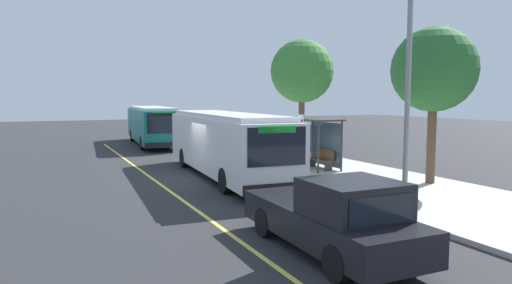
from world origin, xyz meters
The scene contains 12 objects.
ground_plane centered at (0.00, 0.00, 0.00)m, with size 120.00×120.00×0.00m, color #2B2B2D.
sidewalk_curb centered at (0.00, 6.00, 0.07)m, with size 44.00×6.40×0.15m, color #B7B2A8.
lane_stripe_center centered at (0.00, -2.20, 0.00)m, with size 36.00×0.14×0.01m, color #E0D64C.
transit_bus_main centered at (-0.01, 1.01, 1.62)m, with size 11.94×3.33×2.95m.
transit_bus_second centered at (-16.08, 1.16, 1.62)m, with size 11.88×3.51×2.95m.
pickup_truck centered at (10.89, -0.57, 0.86)m, with size 5.42×2.09×1.85m.
bus_shelter centered at (0.34, 5.72, 1.92)m, with size 2.90×1.60×2.48m.
waiting_bench centered at (0.69, 5.83, 0.63)m, with size 1.60×0.48×0.95m.
route_sign_post centered at (2.67, 3.45, 1.96)m, with size 0.44×0.08×2.80m.
street_tree_near_shelter centered at (-3.98, 7.47, 5.20)m, with size 3.74×3.74×6.94m.
street_tree_upstreet centered at (5.82, 7.76, 4.75)m, with size 3.41×3.41×6.34m.
utility_pole centered at (9.02, 3.36, 3.35)m, with size 0.16×0.16×6.40m, color gray.
Camera 1 is at (19.53, -6.67, 3.64)m, focal length 32.01 mm.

